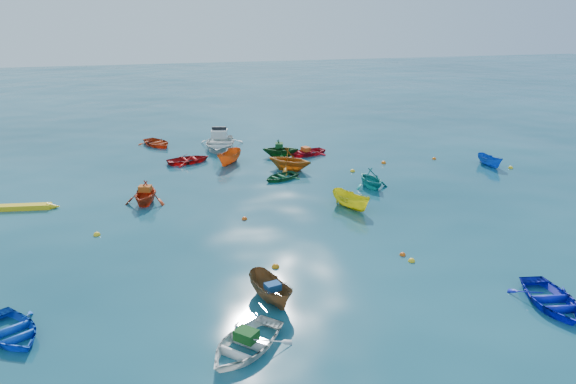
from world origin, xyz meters
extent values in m
plane|color=#093645|center=(0.00, 0.00, 0.00)|extent=(160.00, 160.00, 0.00)
imported|color=blue|center=(-12.67, -6.66, 0.00)|extent=(3.60, 3.91, 0.66)
imported|color=white|center=(-4.87, -9.34, 0.00)|extent=(4.09, 4.11, 0.70)
imported|color=brown|center=(-3.36, -6.35, 0.00)|extent=(1.79, 3.00, 1.09)
imported|color=#0E19B7|center=(7.04, -9.17, 0.00)|extent=(2.94, 3.76, 0.71)
imported|color=red|center=(-8.15, 6.07, 0.00)|extent=(3.00, 3.26, 1.42)
imported|color=#D4C612|center=(3.07, 2.61, 0.00)|extent=(2.09, 2.95, 1.07)
imported|color=#125028|center=(0.41, 8.74, 0.00)|extent=(3.12, 2.83, 0.53)
imported|color=teal|center=(5.51, 5.86, 0.00)|extent=(2.50, 2.79, 1.31)
imported|color=#B50F10|center=(-5.19, 14.07, 0.00)|extent=(3.50, 2.88, 0.63)
imported|color=#CB5513|center=(-2.38, 12.98, 0.00)|extent=(2.51, 3.00, 1.12)
imported|color=#0F4314|center=(1.57, 14.07, 0.00)|extent=(3.12, 2.85, 1.39)
imported|color=red|center=(3.61, 14.13, 0.00)|extent=(3.54, 3.06, 0.62)
imported|color=#0E48B5|center=(15.37, 8.36, 0.00)|extent=(1.17, 2.41, 0.90)
imported|color=red|center=(-7.32, 19.60, 0.00)|extent=(3.48, 3.85, 0.66)
imported|color=#BA6011|center=(1.45, 10.62, 0.00)|extent=(4.09, 4.02, 1.63)
imported|color=silver|center=(-2.52, 17.68, 0.00)|extent=(4.47, 5.50, 1.60)
cube|color=#124915|center=(-4.80, -9.26, 0.53)|extent=(0.91, 0.91, 0.35)
cube|color=navy|center=(-3.32, -6.50, 0.68)|extent=(0.68, 0.58, 0.28)
cube|color=#C54E14|center=(-8.13, 6.12, 0.88)|extent=(0.81, 0.69, 0.33)
cube|color=#104118|center=(1.47, 14.09, 0.87)|extent=(0.71, 0.83, 0.35)
cube|color=#D94E16|center=(3.52, 14.09, 0.47)|extent=(0.70, 0.79, 0.32)
sphere|color=orange|center=(-2.59, -3.59, 0.00)|extent=(0.34, 0.34, 0.34)
sphere|color=yellow|center=(3.48, -4.42, 0.00)|extent=(0.31, 0.31, 0.31)
sphere|color=#D34D0B|center=(3.35, -3.74, 0.00)|extent=(0.29, 0.29, 0.29)
sphere|color=yellow|center=(-10.52, 1.90, 0.00)|extent=(0.35, 0.35, 0.35)
sphere|color=#DB490B|center=(-3.02, 2.31, 0.00)|extent=(0.30, 0.30, 0.30)
sphere|color=yellow|center=(5.52, 9.24, 0.00)|extent=(0.34, 0.34, 0.34)
sphere|color=orange|center=(12.39, 10.82, 0.00)|extent=(0.31, 0.31, 0.31)
sphere|color=gold|center=(-8.03, 7.63, 0.00)|extent=(0.31, 0.31, 0.31)
sphere|color=#FC640D|center=(8.37, 10.68, 0.00)|extent=(0.35, 0.35, 0.35)
sphere|color=yellow|center=(16.47, 7.47, 0.00)|extent=(0.32, 0.32, 0.32)
camera|label=1|loc=(-7.15, -25.27, 11.17)|focal=35.00mm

